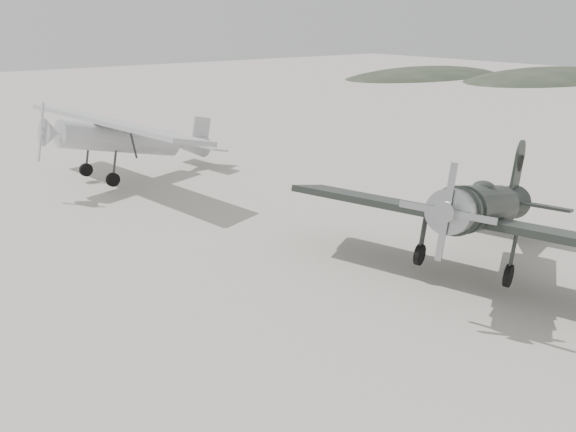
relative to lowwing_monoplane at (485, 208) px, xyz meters
name	(u,v)px	position (x,y,z in m)	size (l,w,h in m)	color
ground	(369,271)	(-2.97, 1.80, -1.96)	(160.00, 160.00, 0.00)	#A8A195
hill_east_north	(549,78)	(57.03, 29.80, -1.96)	(36.00, 18.00, 6.00)	#2A3124
hill_northeast	(425,76)	(47.03, 41.80, -1.96)	(32.00, 16.00, 5.20)	#2A3124
lowwing_monoplane	(485,208)	(0.00, 0.00, 0.00)	(8.32, 11.39, 3.70)	black
highwing_monoplane	(127,134)	(-4.80, 16.19, 0.27)	(8.98, 12.60, 3.56)	#9D9FA2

